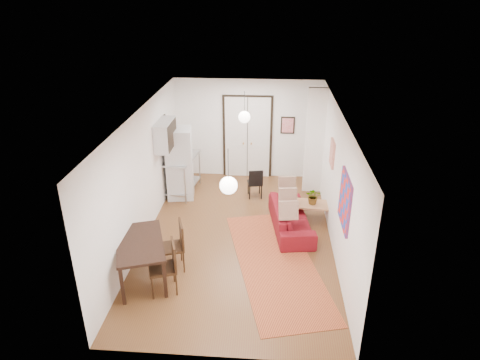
# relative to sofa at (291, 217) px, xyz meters

# --- Properties ---
(floor) EXTENTS (7.00, 7.00, 0.00)m
(floor) POSITION_rel_sofa_xyz_m (-1.21, -0.45, -0.30)
(floor) COLOR brown
(floor) RESTS_ON ground
(ceiling) EXTENTS (4.20, 7.00, 0.02)m
(ceiling) POSITION_rel_sofa_xyz_m (-1.21, -0.45, 2.60)
(ceiling) COLOR silver
(ceiling) RESTS_ON wall_back
(wall_back) EXTENTS (4.20, 0.02, 2.90)m
(wall_back) POSITION_rel_sofa_xyz_m (-1.21, 3.05, 1.15)
(wall_back) COLOR white
(wall_back) RESTS_ON floor
(wall_front) EXTENTS (4.20, 0.02, 2.90)m
(wall_front) POSITION_rel_sofa_xyz_m (-1.21, -3.95, 1.15)
(wall_front) COLOR white
(wall_front) RESTS_ON floor
(wall_left) EXTENTS (0.02, 7.00, 2.90)m
(wall_left) POSITION_rel_sofa_xyz_m (-3.31, -0.45, 1.15)
(wall_left) COLOR white
(wall_left) RESTS_ON floor
(wall_right) EXTENTS (0.02, 7.00, 2.90)m
(wall_right) POSITION_rel_sofa_xyz_m (0.89, -0.45, 1.15)
(wall_right) COLOR white
(wall_right) RESTS_ON floor
(double_doors) EXTENTS (1.44, 0.06, 2.50)m
(double_doors) POSITION_rel_sofa_xyz_m (-1.21, 3.00, 0.90)
(double_doors) COLOR white
(double_doors) RESTS_ON wall_back
(stub_partition) EXTENTS (0.50, 0.10, 2.90)m
(stub_partition) POSITION_rel_sofa_xyz_m (0.64, 2.10, 1.15)
(stub_partition) COLOR white
(stub_partition) RESTS_ON floor
(wall_cabinet) EXTENTS (0.35, 1.00, 0.70)m
(wall_cabinet) POSITION_rel_sofa_xyz_m (-3.13, 1.05, 1.60)
(wall_cabinet) COLOR silver
(wall_cabinet) RESTS_ON wall_left
(painting_popart) EXTENTS (0.05, 1.00, 1.00)m
(painting_popart) POSITION_rel_sofa_xyz_m (0.87, -1.70, 1.35)
(painting_popart) COLOR red
(painting_popart) RESTS_ON wall_right
(painting_abstract) EXTENTS (0.05, 0.50, 0.60)m
(painting_abstract) POSITION_rel_sofa_xyz_m (0.87, 0.35, 1.50)
(painting_abstract) COLOR #F0E6C8
(painting_abstract) RESTS_ON wall_right
(poster_back) EXTENTS (0.40, 0.03, 0.50)m
(poster_back) POSITION_rel_sofa_xyz_m (-0.06, 3.02, 1.30)
(poster_back) COLOR red
(poster_back) RESTS_ON wall_back
(print_left) EXTENTS (0.03, 0.44, 0.54)m
(print_left) POSITION_rel_sofa_xyz_m (-3.28, 1.55, 1.65)
(print_left) COLOR olive
(print_left) RESTS_ON wall_left
(pendant_back) EXTENTS (0.30, 0.30, 0.80)m
(pendant_back) POSITION_rel_sofa_xyz_m (-1.21, 1.55, 1.95)
(pendant_back) COLOR silver
(pendant_back) RESTS_ON ceiling
(pendant_front) EXTENTS (0.30, 0.30, 0.80)m
(pendant_front) POSITION_rel_sofa_xyz_m (-1.21, -2.45, 1.95)
(pendant_front) COLOR silver
(pendant_front) RESTS_ON ceiling
(kilim_rug) EXTENTS (2.43, 4.26, 0.01)m
(kilim_rug) POSITION_rel_sofa_xyz_m (-0.35, -1.41, -0.30)
(kilim_rug) COLOR #B85D2E
(kilim_rug) RESTS_ON floor
(sofa) EXTENTS (1.08, 2.15, 0.60)m
(sofa) POSITION_rel_sofa_xyz_m (0.00, 0.00, 0.00)
(sofa) COLOR maroon
(sofa) RESTS_ON floor
(coffee_table) EXTENTS (0.99, 0.62, 0.42)m
(coffee_table) POSITION_rel_sofa_xyz_m (0.52, 0.50, 0.07)
(coffee_table) COLOR tan
(coffee_table) RESTS_ON floor
(potted_plant) EXTENTS (0.40, 0.35, 0.41)m
(potted_plant) POSITION_rel_sofa_xyz_m (0.54, 0.50, 0.33)
(potted_plant) COLOR #355E2A
(potted_plant) RESTS_ON coffee_table
(kitchen_counter) EXTENTS (0.86, 1.43, 1.04)m
(kitchen_counter) POSITION_rel_sofa_xyz_m (-2.92, 1.74, 0.39)
(kitchen_counter) COLOR #B0B2B5
(kitchen_counter) RESTS_ON floor
(bowl) EXTENTS (0.31, 0.31, 0.06)m
(bowl) POSITION_rel_sofa_xyz_m (-2.92, 1.44, 0.77)
(bowl) COLOR white
(bowl) RESTS_ON kitchen_counter
(soap_bottle) EXTENTS (0.13, 0.13, 0.22)m
(soap_bottle) POSITION_rel_sofa_xyz_m (-2.96, 1.99, 0.85)
(soap_bottle) COLOR teal
(soap_bottle) RESTS_ON kitchen_counter
(fridge) EXTENTS (0.77, 0.77, 1.92)m
(fridge) POSITION_rel_sofa_xyz_m (-2.92, 1.49, 0.66)
(fridge) COLOR silver
(fridge) RESTS_ON floor
(dining_table) EXTENTS (1.30, 1.70, 0.83)m
(dining_table) POSITION_rel_sofa_xyz_m (-2.96, -2.09, 0.44)
(dining_table) COLOR black
(dining_table) RESTS_ON floor
(dining_chair_near) EXTENTS (0.62, 0.76, 1.03)m
(dining_chair_near) POSITION_rel_sofa_xyz_m (-2.46, -1.64, 0.30)
(dining_chair_near) COLOR #342010
(dining_chair_near) RESTS_ON floor
(dining_chair_far) EXTENTS (0.62, 0.76, 1.03)m
(dining_chair_far) POSITION_rel_sofa_xyz_m (-2.46, -2.34, 0.30)
(dining_chair_far) COLOR #342010
(dining_chair_far) RESTS_ON floor
(black_side_chair) EXTENTS (0.44, 0.44, 0.83)m
(black_side_chair) POSITION_rel_sofa_xyz_m (-0.92, 1.69, 0.18)
(black_side_chair) COLOR black
(black_side_chair) RESTS_ON floor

